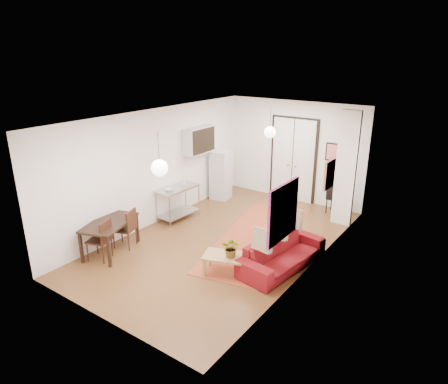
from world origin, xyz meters
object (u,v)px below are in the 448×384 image
Objects in this scene: kitchen_counter at (178,199)px; dining_chair_far at (102,235)px; fridge at (221,175)px; black_side_chair at (337,194)px; sofa at (282,254)px; dining_table at (109,225)px; coffee_table at (227,258)px; dining_chair_near at (127,224)px.

dining_chair_far is (0.06, -2.49, -0.04)m from kitchen_counter.
fridge is 3.36m from black_side_chair.
kitchen_counter reaches higher than sofa.
black_side_chair is (3.22, 2.86, -0.05)m from kitchen_counter.
kitchen_counter is at bearing -98.00° from fridge.
kitchen_counter is 0.80× the size of dining_table.
kitchen_counter is 4.30m from black_side_chair.
black_side_chair reaches higher than dining_table.
dining_chair_far is at bearing -78.06° from dining_table.
fridge is 4.41m from dining_chair_far.
coffee_table is 0.71× the size of dining_table.
sofa is 3.52m from black_side_chair.
fridge is at bearing 127.30° from coffee_table.
sofa is at bearing -45.18° from fridge.
sofa is at bearing 99.82° from dining_chair_far.
black_side_chair is (-0.17, 3.51, 0.21)m from sofa.
dining_table is at bearing -26.31° from dining_chair_near.
coffee_table is at bearing 91.39° from dining_chair_far.
dining_chair_far is at bearing 61.43° from black_side_chair.
kitchen_counter is at bearing 87.09° from sofa.
dining_chair_near is at bearing 116.90° from sofa.
coffee_table is at bearing 84.32° from black_side_chair.
dining_table is (-2.62, -0.70, 0.29)m from coffee_table.
coffee_table is at bearing -26.30° from kitchen_counter.
fridge is 1.63× the size of dining_chair_near.
sofa is at bearing 94.72° from black_side_chair.
fridge reaches higher than dining_chair_near.
fridge reaches higher than sofa.
coffee_table is 1.17× the size of dining_chair_near.
dining_chair_near is 1.02× the size of black_side_chair.
dining_chair_near is at bearing 160.89° from dining_chair_far.
fridge is (-3.38, 2.56, 0.43)m from sofa.
dining_chair_near is at bearing -84.27° from kitchen_counter.
dining_chair_near is 0.70m from dining_chair_far.
dining_chair_far reaches higher than coffee_table.
black_side_chair is at bearing 8.36° from fridge.
black_side_chair is at bearing 10.71° from sofa.
kitchen_counter reaches higher than dining_table.
dining_table is at bearing -165.08° from coffee_table.
kitchen_counter is 1.32× the size of dining_chair_near.
dining_chair_far is (-3.33, -1.84, 0.21)m from sofa.
coffee_table is 3.04m from kitchen_counter.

